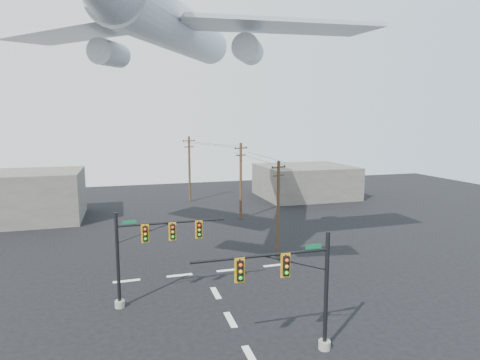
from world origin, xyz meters
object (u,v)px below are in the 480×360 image
object	(u,v)px
signal_mast_near	(299,290)
signal_mast_far	(147,251)
utility_pole_a	(278,205)
utility_pole_b	(241,180)
airliner	(178,30)
utility_pole_c	(189,168)

from	to	relation	value
signal_mast_near	signal_mast_far	bearing A→B (deg)	131.12
signal_mast_near	utility_pole_a	xyz separation A→B (m)	(5.07, 15.60, 0.93)
signal_mast_near	utility_pole_b	xyz separation A→B (m)	(5.42, 28.82, 1.43)
signal_mast_far	airliner	size ratio (longest dim) A/B	0.23
signal_mast_near	utility_pole_c	distance (m)	41.80
signal_mast_near	utility_pole_b	distance (m)	29.36
signal_mast_near	utility_pole_c	bearing A→B (deg)	88.36
signal_mast_near	signal_mast_far	size ratio (longest dim) A/B	1.01
utility_pole_c	signal_mast_near	bearing A→B (deg)	-110.74
signal_mast_near	airliner	world-z (taller)	airliner
signal_mast_far	utility_pole_a	size ratio (longest dim) A/B	0.86
signal_mast_far	airliner	bearing A→B (deg)	65.92
utility_pole_b	airliner	world-z (taller)	airliner
utility_pole_b	utility_pole_c	world-z (taller)	utility_pole_c
utility_pole_a	utility_pole_c	world-z (taller)	utility_pole_c
signal_mast_near	signal_mast_far	distance (m)	10.72
utility_pole_b	signal_mast_near	bearing A→B (deg)	-122.80
utility_pole_a	airliner	world-z (taller)	airliner
signal_mast_near	utility_pole_a	size ratio (longest dim) A/B	0.87
utility_pole_b	airliner	size ratio (longest dim) A/B	0.30
signal_mast_near	utility_pole_a	world-z (taller)	utility_pole_a
signal_mast_far	utility_pole_c	bearing A→B (deg)	76.24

